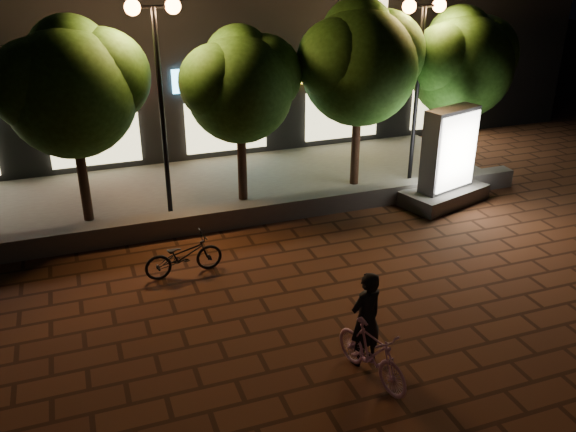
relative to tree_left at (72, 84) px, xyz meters
name	(u,v)px	position (x,y,z in m)	size (l,w,h in m)	color
ground	(296,307)	(3.45, -5.46, -3.44)	(80.00, 80.00, 0.00)	#4F2A18
retaining_wall	(239,215)	(3.45, -1.46, -3.19)	(16.00, 0.45, 0.50)	#64615C
sidewalk	(216,188)	(3.45, 1.04, -3.40)	(16.00, 5.00, 0.08)	#64615C
tree_left	(72,84)	(0.00, 0.00, 0.00)	(3.60, 3.00, 4.89)	#321C13
tree_mid	(241,81)	(4.00, 0.00, -0.23)	(3.24, 2.70, 4.50)	#321C13
tree_right	(361,59)	(7.30, 0.00, 0.12)	(3.72, 3.10, 5.07)	#321C13
tree_far_right	(462,60)	(10.50, 0.00, -0.08)	(3.48, 2.90, 4.76)	#321C13
street_lamp_left	(157,55)	(1.95, -0.26, 0.58)	(1.26, 0.36, 5.18)	black
street_lamp_right	(421,45)	(8.95, -0.26, 0.45)	(1.26, 0.36, 4.98)	black
ad_kiosk	(447,165)	(9.00, -1.96, -2.41)	(2.62, 1.84, 2.57)	#64615C
scooter_pink	(372,353)	(3.83, -7.82, -2.96)	(0.46, 1.62, 0.97)	#CE8CBA
rider	(366,319)	(3.92, -7.39, -2.60)	(0.62, 0.40, 1.69)	black
scooter_parked	(183,256)	(1.68, -3.46, -3.01)	(0.58, 1.65, 0.87)	black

